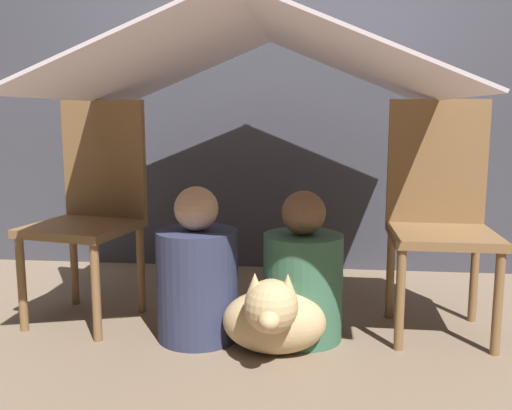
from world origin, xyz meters
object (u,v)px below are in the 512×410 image
Objects in this scene: chair_right at (440,209)px; person_second at (303,279)px; person_front at (197,277)px; dog at (273,317)px; chair_left at (92,203)px.

chair_right is 0.65m from person_second.
person_front is at bearing -174.40° from person_second.
person_second is 0.25m from dog.
chair_left reaches higher than dog.
person_second is 1.52× the size of dog.
chair_right is at bearing 29.67° from dog.
person_front is at bearing 153.59° from dog.
dog is (0.32, -0.16, -0.10)m from person_front.
chair_right is (1.51, 0.00, 0.00)m from chair_left.
chair_left is 1.00× the size of chair_right.
chair_left is at bearing -178.64° from chair_right.
chair_right is 1.55× the size of person_front.
chair_left is 1.00m from person_second.
person_second is at bearing 1.38° from chair_left.
dog is (-0.10, -0.20, -0.09)m from person_second.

